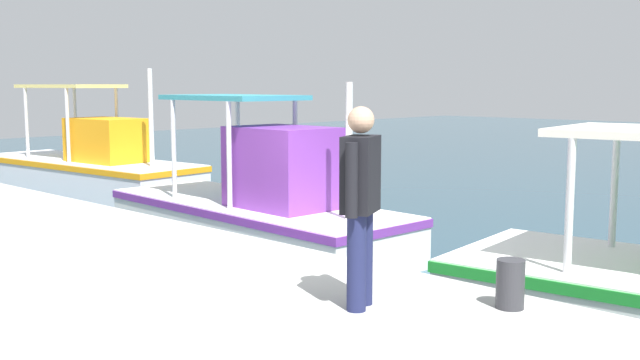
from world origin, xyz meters
The scene contains 4 objects.
fishing_boat_nearest centered at (-9.00, 2.69, 0.68)m, with size 6.40×2.41×2.98m.
fishing_boat_second centered at (-2.42, 1.99, 0.65)m, with size 5.89×2.26×2.68m.
fisherman_standing centered at (2.52, -1.29, 1.72)m, with size 0.38×0.55×1.67m.
mooring_bollard_nearest centered at (3.45, -0.45, 1.01)m, with size 0.24×0.24×0.41m, color #333338.
Camera 1 is at (6.43, -5.87, 2.65)m, focal length 41.62 mm.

